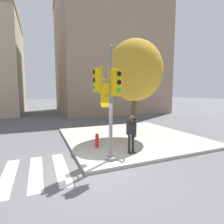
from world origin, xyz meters
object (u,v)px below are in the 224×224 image
street_tree (135,71)px  fire_hydrant (97,140)px  traffic_signal_pole (108,96)px  person_photographer (131,131)px

street_tree → fire_hydrant: 4.83m
traffic_signal_pole → street_tree: size_ratio=0.78×
traffic_signal_pole → fire_hydrant: size_ratio=6.42×
person_photographer → fire_hydrant: bearing=130.1°
traffic_signal_pole → fire_hydrant: bearing=86.4°
traffic_signal_pole → person_photographer: traffic_signal_pole is taller
person_photographer → street_tree: bearing=57.7°
traffic_signal_pole → street_tree: bearing=45.4°
person_photographer → street_tree: 4.31m
traffic_signal_pole → street_tree: 4.43m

